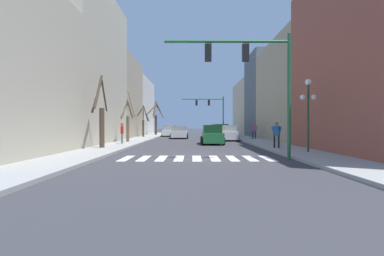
% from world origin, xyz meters
% --- Properties ---
extents(ground_plane, '(240.00, 240.00, 0.00)m').
position_xyz_m(ground_plane, '(0.00, 0.00, 0.00)').
color(ground_plane, '#38383D').
extents(sidewalk_left, '(2.77, 90.00, 0.15)m').
position_xyz_m(sidewalk_left, '(-6.15, 0.00, 0.07)').
color(sidewalk_left, '#9E9E99').
rests_on(sidewalk_left, ground_plane).
extents(sidewalk_right, '(2.77, 90.00, 0.15)m').
position_xyz_m(sidewalk_right, '(6.15, 0.00, 0.07)').
color(sidewalk_right, '#9E9E99').
rests_on(sidewalk_right, ground_plane).
extents(building_row_left, '(6.00, 48.04, 13.56)m').
position_xyz_m(building_row_left, '(-10.53, 17.45, 5.50)').
color(building_row_left, '#BCB299').
rests_on(building_row_left, ground_plane).
extents(building_row_right, '(6.00, 47.44, 11.40)m').
position_xyz_m(building_row_right, '(10.53, 16.72, 5.21)').
color(building_row_right, '#934C3D').
rests_on(building_row_right, ground_plane).
extents(crosswalk_stripes, '(7.65, 2.60, 0.01)m').
position_xyz_m(crosswalk_stripes, '(-0.00, -0.49, 0.00)').
color(crosswalk_stripes, white).
rests_on(crosswalk_stripes, ground_plane).
extents(traffic_signal_near, '(6.20, 0.28, 6.19)m').
position_xyz_m(traffic_signal_near, '(2.76, -1.03, 4.46)').
color(traffic_signal_near, '#236038').
rests_on(traffic_signal_near, ground_plane).
extents(traffic_signal_far, '(6.35, 0.28, 6.03)m').
position_xyz_m(traffic_signal_far, '(2.69, 29.80, 4.36)').
color(traffic_signal_far, '#236038').
rests_on(traffic_signal_far, ground_plane).
extents(street_lamp_right_corner, '(0.95, 0.36, 4.20)m').
position_xyz_m(street_lamp_right_corner, '(6.44, 1.52, 3.13)').
color(street_lamp_right_corner, '#1E4C2D').
rests_on(street_lamp_right_corner, sidewalk_right).
extents(car_parked_right_mid, '(2.02, 4.37, 1.68)m').
position_xyz_m(car_parked_right_mid, '(3.63, 16.74, 0.78)').
color(car_parked_right_mid, white).
rests_on(car_parked_right_mid, ground_plane).
extents(car_parked_left_near, '(2.10, 4.76, 1.61)m').
position_xyz_m(car_parked_left_near, '(-3.59, 28.99, 0.75)').
color(car_parked_left_near, white).
rests_on(car_parked_left_near, ground_plane).
extents(car_parked_left_mid, '(2.18, 4.79, 1.79)m').
position_xyz_m(car_parked_left_mid, '(3.55, 30.36, 0.83)').
color(car_parked_left_mid, '#A38423').
rests_on(car_parked_left_mid, ground_plane).
extents(car_parked_right_far, '(2.15, 4.69, 1.55)m').
position_xyz_m(car_parked_right_far, '(-1.82, 22.04, 0.73)').
color(car_parked_right_far, silver).
rests_on(car_parked_right_far, ground_plane).
extents(car_driving_toward_lane, '(2.20, 4.16, 1.81)m').
position_xyz_m(car_driving_toward_lane, '(3.54, 23.36, 0.84)').
color(car_driving_toward_lane, '#236B38').
rests_on(car_driving_toward_lane, ground_plane).
extents(car_parked_left_far, '(1.98, 4.67, 1.70)m').
position_xyz_m(car_parked_left_far, '(1.54, 10.93, 0.79)').
color(car_parked_left_far, '#236B38').
rests_on(car_parked_left_far, ground_plane).
extents(pedestrian_crossing_street, '(0.33, 0.73, 1.72)m').
position_xyz_m(pedestrian_crossing_street, '(-6.10, 9.29, 1.17)').
color(pedestrian_crossing_street, '#4C4C51').
rests_on(pedestrian_crossing_street, sidewalk_left).
extents(pedestrian_on_left_sidewalk, '(0.65, 0.55, 1.77)m').
position_xyz_m(pedestrian_on_left_sidewalk, '(5.50, 4.60, 1.19)').
color(pedestrian_on_left_sidewalk, black).
rests_on(pedestrian_on_left_sidewalk, sidewalk_right).
extents(pedestrian_waiting_at_curb, '(0.78, 0.30, 1.82)m').
position_xyz_m(pedestrian_waiting_at_curb, '(6.65, 17.43, 1.22)').
color(pedestrian_waiting_at_curb, '#282D47').
rests_on(pedestrian_waiting_at_curb, sidewalk_right).
extents(street_tree_right_far, '(1.34, 2.41, 4.79)m').
position_xyz_m(street_tree_right_far, '(-6.27, 12.34, 2.15)').
color(street_tree_right_far, brown).
rests_on(street_tree_right_far, sidewalk_left).
extents(street_tree_right_mid, '(2.24, 1.01, 4.15)m').
position_xyz_m(street_tree_right_mid, '(-6.65, 23.70, 2.06)').
color(street_tree_right_mid, '#473828').
rests_on(street_tree_right_mid, sidewalk_left).
extents(street_tree_right_near, '(3.14, 1.72, 5.37)m').
position_xyz_m(street_tree_right_near, '(-5.98, 31.52, 2.82)').
color(street_tree_right_near, brown).
rests_on(street_tree_right_near, sidewalk_left).
extents(street_tree_left_mid, '(0.67, 2.51, 4.97)m').
position_xyz_m(street_tree_left_mid, '(-6.46, 4.71, 2.29)').
color(street_tree_left_mid, '#473828').
rests_on(street_tree_left_mid, sidewalk_left).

